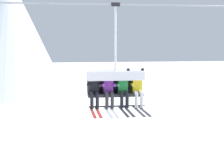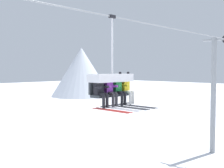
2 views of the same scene
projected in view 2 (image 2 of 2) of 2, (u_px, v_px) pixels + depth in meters
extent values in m
cone|color=silver|center=(82.00, 72.00, 59.07)|extent=(12.73, 12.73, 10.22)
cylinder|color=gray|center=(213.00, 96.00, 19.27)|extent=(0.36, 0.36, 7.95)
cylinder|color=gray|center=(214.00, 40.00, 19.06)|extent=(0.16, 1.60, 0.16)
cylinder|color=gray|center=(137.00, 21.00, 11.58)|extent=(21.07, 0.05, 0.05)
cube|color=#33383D|center=(112.00, 95.00, 10.68)|extent=(1.84, 0.48, 0.10)
cube|color=#33383D|center=(107.00, 87.00, 10.86)|extent=(1.84, 0.08, 0.45)
cube|color=silver|center=(111.00, 78.00, 10.68)|extent=(1.88, 0.68, 0.30)
cylinder|color=black|center=(118.00, 104.00, 10.48)|extent=(1.84, 0.04, 0.04)
cylinder|color=silver|center=(112.00, 46.00, 10.58)|extent=(0.07, 0.07, 2.11)
cube|color=black|center=(112.00, 17.00, 10.52)|extent=(0.28, 0.12, 0.12)
cube|color=black|center=(99.00, 88.00, 10.12)|extent=(0.32, 0.22, 0.52)
sphere|color=silver|center=(99.00, 78.00, 10.10)|extent=(0.22, 0.22, 0.22)
ellipsoid|color=black|center=(101.00, 78.00, 10.03)|extent=(0.17, 0.04, 0.08)
cylinder|color=black|center=(100.00, 94.00, 9.95)|extent=(0.11, 0.34, 0.11)
cylinder|color=black|center=(104.00, 94.00, 10.08)|extent=(0.11, 0.34, 0.11)
cylinder|color=black|center=(104.00, 102.00, 9.85)|extent=(0.11, 0.11, 0.48)
cylinder|color=black|center=(107.00, 101.00, 9.97)|extent=(0.11, 0.11, 0.48)
cube|color=#B22823|center=(110.00, 111.00, 9.66)|extent=(0.09, 1.70, 0.02)
cube|color=#B22823|center=(113.00, 110.00, 9.79)|extent=(0.09, 1.70, 0.02)
cylinder|color=black|center=(98.00, 87.00, 9.88)|extent=(0.09, 0.30, 0.09)
cylinder|color=black|center=(105.00, 87.00, 10.15)|extent=(0.09, 0.30, 0.09)
cube|color=purple|center=(108.00, 87.00, 10.47)|extent=(0.32, 0.22, 0.52)
sphere|color=maroon|center=(108.00, 78.00, 10.45)|extent=(0.22, 0.22, 0.22)
ellipsoid|color=black|center=(110.00, 78.00, 10.38)|extent=(0.17, 0.04, 0.08)
cylinder|color=#2D2D33|center=(110.00, 94.00, 10.30)|extent=(0.11, 0.34, 0.11)
cylinder|color=#2D2D33|center=(113.00, 93.00, 10.43)|extent=(0.11, 0.34, 0.11)
cylinder|color=#2D2D33|center=(113.00, 100.00, 10.20)|extent=(0.11, 0.11, 0.48)
cylinder|color=#2D2D33|center=(116.00, 100.00, 10.33)|extent=(0.11, 0.11, 0.48)
cube|color=#B2B2BC|center=(119.00, 109.00, 10.01)|extent=(0.09, 1.70, 0.02)
cube|color=#B2B2BC|center=(122.00, 109.00, 10.14)|extent=(0.09, 1.70, 0.02)
cylinder|color=purple|center=(107.00, 87.00, 10.23)|extent=(0.09, 0.30, 0.09)
cylinder|color=purple|center=(114.00, 86.00, 10.50)|extent=(0.09, 0.30, 0.09)
cube|color=#23843D|center=(117.00, 87.00, 10.83)|extent=(0.32, 0.22, 0.52)
sphere|color=black|center=(117.00, 77.00, 10.81)|extent=(0.22, 0.22, 0.22)
ellipsoid|color=black|center=(119.00, 77.00, 10.74)|extent=(0.17, 0.04, 0.08)
cylinder|color=black|center=(119.00, 93.00, 10.66)|extent=(0.11, 0.34, 0.11)
cylinder|color=black|center=(122.00, 92.00, 10.79)|extent=(0.11, 0.34, 0.11)
cylinder|color=black|center=(122.00, 99.00, 10.55)|extent=(0.11, 0.11, 0.48)
cylinder|color=black|center=(125.00, 99.00, 10.68)|extent=(0.11, 0.11, 0.48)
cube|color=#232328|center=(128.00, 108.00, 10.37)|extent=(0.09, 1.70, 0.02)
cube|color=#232328|center=(131.00, 107.00, 10.49)|extent=(0.09, 1.70, 0.02)
cylinder|color=#23843D|center=(116.00, 86.00, 10.58)|extent=(0.09, 0.30, 0.09)
cylinder|color=#23843D|center=(120.00, 77.00, 10.94)|extent=(0.09, 0.09, 0.30)
sphere|color=black|center=(120.00, 73.00, 10.93)|extent=(0.11, 0.11, 0.11)
cube|color=yellow|center=(125.00, 86.00, 11.18)|extent=(0.32, 0.22, 0.52)
sphere|color=maroon|center=(125.00, 77.00, 11.16)|extent=(0.22, 0.22, 0.22)
ellipsoid|color=black|center=(127.00, 77.00, 11.09)|extent=(0.17, 0.04, 0.08)
cylinder|color=silver|center=(127.00, 92.00, 11.01)|extent=(0.11, 0.34, 0.11)
cylinder|color=silver|center=(130.00, 92.00, 11.14)|extent=(0.11, 0.34, 0.11)
cylinder|color=silver|center=(130.00, 98.00, 10.91)|extent=(0.11, 0.11, 0.48)
cylinder|color=silver|center=(133.00, 98.00, 11.04)|extent=(0.11, 0.11, 0.48)
cube|color=#232328|center=(136.00, 106.00, 10.72)|extent=(0.09, 1.70, 0.02)
cube|color=#232328|center=(139.00, 106.00, 10.85)|extent=(0.09, 1.70, 0.02)
cylinder|color=yellow|center=(125.00, 85.00, 10.94)|extent=(0.09, 0.30, 0.09)
cylinder|color=yellow|center=(128.00, 77.00, 11.30)|extent=(0.09, 0.09, 0.30)
sphere|color=black|center=(128.00, 73.00, 11.29)|extent=(0.11, 0.11, 0.11)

